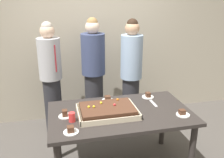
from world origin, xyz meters
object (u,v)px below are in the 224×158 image
(sheet_cake, at_px, (107,110))
(plated_slice_near_right, at_px, (182,113))
(drink_cup_nearest, at_px, (72,117))
(plated_slice_near_left, at_px, (108,99))
(person_serving_front, at_px, (51,77))
(plated_slice_center_front, at_px, (65,114))
(party_table, at_px, (120,119))
(plated_slice_far_right, at_px, (71,130))
(person_striped_tie_right, at_px, (94,74))
(plated_slice_far_left, at_px, (148,96))
(person_green_shirt_behind, at_px, (131,74))
(cake_server_utensil, at_px, (153,103))

(sheet_cake, relative_size, plated_slice_near_right, 4.38)
(plated_slice_near_right, xyz_separation_m, drink_cup_nearest, (-1.20, 0.13, 0.03))
(plated_slice_near_left, distance_m, person_serving_front, 1.02)
(plated_slice_near_right, bearing_deg, plated_slice_center_front, 168.49)
(sheet_cake, distance_m, person_serving_front, 1.27)
(party_table, bearing_deg, plated_slice_far_right, -151.00)
(party_table, bearing_deg, person_serving_front, 124.86)
(plated_slice_far_right, xyz_separation_m, drink_cup_nearest, (0.03, 0.22, 0.03))
(party_table, bearing_deg, person_striped_tie_right, 96.73)
(party_table, xyz_separation_m, plated_slice_far_right, (-0.58, -0.32, 0.12))
(party_table, bearing_deg, plated_slice_far_left, 35.10)
(plated_slice_near_left, xyz_separation_m, person_serving_front, (-0.69, 0.75, 0.09))
(plated_slice_far_left, distance_m, person_striped_tie_right, 0.98)
(party_table, height_order, person_striped_tie_right, person_striped_tie_right)
(plated_slice_center_front, height_order, person_serving_front, person_serving_front)
(person_green_shirt_behind, distance_m, person_striped_tie_right, 0.57)
(plated_slice_far_right, bearing_deg, plated_slice_far_left, 31.78)
(person_serving_front, bearing_deg, sheet_cake, -0.00)
(plated_slice_near_right, bearing_deg, party_table, 160.09)
(plated_slice_far_left, distance_m, person_green_shirt_behind, 0.63)
(plated_slice_near_left, bearing_deg, person_striped_tie_right, 94.18)
(plated_slice_near_right, height_order, plated_slice_far_right, plated_slice_far_right)
(plated_slice_far_left, height_order, plated_slice_far_right, plated_slice_far_left)
(cake_server_utensil, xyz_separation_m, person_green_shirt_behind, (-0.03, 0.81, 0.13))
(sheet_cake, height_order, person_serving_front, person_serving_front)
(plated_slice_far_right, distance_m, person_striped_tie_right, 1.49)
(plated_slice_far_left, xyz_separation_m, plated_slice_center_front, (-1.08, -0.30, 0.01))
(party_table, bearing_deg, person_green_shirt_behind, 65.93)
(plated_slice_center_front, distance_m, person_green_shirt_behind, 1.39)
(plated_slice_far_right, height_order, cake_server_utensil, plated_slice_far_right)
(plated_slice_near_left, bearing_deg, person_serving_front, 132.31)
(plated_slice_far_left, relative_size, person_striped_tie_right, 0.09)
(cake_server_utensil, bearing_deg, person_striped_tie_right, 120.89)
(plated_slice_far_left, height_order, person_green_shirt_behind, person_green_shirt_behind)
(person_serving_front, bearing_deg, party_table, 6.34)
(plated_slice_near_right, distance_m, person_serving_front, 1.94)
(drink_cup_nearest, distance_m, cake_server_utensil, 1.03)
(person_serving_front, bearing_deg, plated_slice_center_front, -20.96)
(person_striped_tie_right, bearing_deg, plated_slice_far_left, 38.47)
(party_table, relative_size, plated_slice_near_left, 10.73)
(party_table, xyz_separation_m, plated_slice_center_front, (-0.62, 0.02, 0.12))
(party_table, xyz_separation_m, person_green_shirt_behind, (0.42, 0.94, 0.23))
(party_table, xyz_separation_m, cake_server_utensil, (0.45, 0.12, 0.10))
(plated_slice_far_left, xyz_separation_m, drink_cup_nearest, (-1.01, -0.42, 0.03))
(plated_slice_near_right, height_order, person_green_shirt_behind, person_green_shirt_behind)
(drink_cup_nearest, bearing_deg, plated_slice_far_right, -97.53)
(cake_server_utensil, relative_size, person_serving_front, 0.12)
(person_green_shirt_behind, bearing_deg, person_serving_front, -66.63)
(plated_slice_center_front, height_order, person_green_shirt_behind, person_green_shirt_behind)
(sheet_cake, xyz_separation_m, plated_slice_center_front, (-0.46, 0.04, -0.02))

